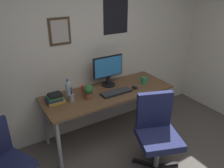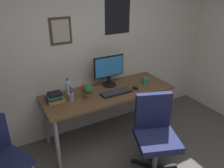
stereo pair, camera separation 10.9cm
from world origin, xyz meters
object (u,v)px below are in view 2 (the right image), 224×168
office_chair (155,131)px  book_stack_left (55,97)px  side_chair (0,158)px  computer_mouse (135,88)px  coffee_mug_near (85,88)px  pen_cup (71,97)px  water_bottle (68,89)px  coffee_mug_far (145,81)px  potted_plant (88,90)px  monitor (109,70)px  keyboard (116,92)px

office_chair → book_stack_left: size_ratio=4.43×
side_chair → computer_mouse: (1.80, 0.25, 0.25)m
coffee_mug_near → pen_cup: pen_cup is taller
computer_mouse → water_bottle: water_bottle is taller
coffee_mug_far → potted_plant: bearing=178.7°
coffee_mug_near → monitor: bearing=3.9°
water_bottle → coffee_mug_near: 0.25m
keyboard → coffee_mug_far: size_ratio=3.56×
keyboard → computer_mouse: (0.30, -0.02, 0.01)m
keyboard → book_stack_left: book_stack_left is taller
side_chair → potted_plant: (1.12, 0.34, 0.33)m
water_bottle → coffee_mug_near: (0.24, 0.03, -0.06)m
water_bottle → book_stack_left: water_bottle is taller
water_bottle → coffee_mug_near: size_ratio=2.32×
monitor → coffee_mug_far: monitor is taller
side_chair → keyboard: 1.54m
monitor → book_stack_left: size_ratio=2.14×
potted_plant → computer_mouse: bearing=-6.9°
monitor → book_stack_left: 0.85m
coffee_mug_near → coffee_mug_far: bearing=-13.8°
coffee_mug_far → book_stack_left: size_ratio=0.56×
monitor → pen_cup: monitor is taller
side_chair → potted_plant: 1.22m
side_chair → potted_plant: potted_plant is taller
coffee_mug_far → pen_cup: size_ratio=0.60×
coffee_mug_far → pen_cup: 1.11m
computer_mouse → book_stack_left: book_stack_left is taller
office_chair → side_chair: size_ratio=1.09×
computer_mouse → pen_cup: pen_cup is taller
pen_cup → computer_mouse: bearing=-7.7°
keyboard → pen_cup: (-0.60, 0.10, 0.04)m
keyboard → coffee_mug_far: bearing=5.1°
coffee_mug_near → book_stack_left: size_ratio=0.51×
monitor → pen_cup: bearing=-164.4°
computer_mouse → pen_cup: size_ratio=0.55×
side_chair → book_stack_left: (0.72, 0.45, 0.28)m
computer_mouse → potted_plant: bearing=173.1°
water_bottle → pen_cup: size_ratio=1.26×
potted_plant → coffee_mug_near: bearing=80.9°
coffee_mug_far → book_stack_left: bearing=174.1°
potted_plant → pen_cup: 0.23m
computer_mouse → coffee_mug_far: coffee_mug_far is taller
coffee_mug_far → book_stack_left: book_stack_left is taller
water_bottle → computer_mouse: bearing=-15.2°
office_chair → monitor: bearing=94.0°
water_bottle → monitor: bearing=5.2°
office_chair → side_chair: office_chair is taller
office_chair → coffee_mug_far: size_ratio=7.86×
book_stack_left → potted_plant: bearing=-15.8°
computer_mouse → side_chair: bearing=-172.0°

